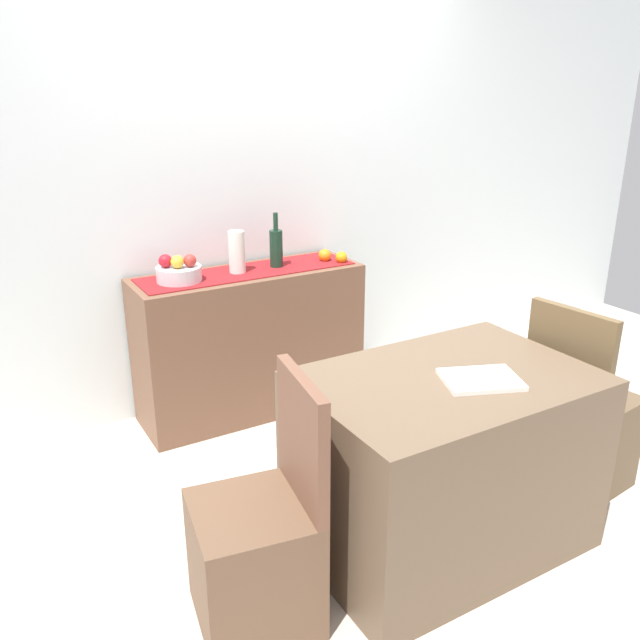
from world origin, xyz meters
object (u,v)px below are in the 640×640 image
Objects in this scene: sideboard_console at (250,342)px; open_book at (481,380)px; fruit_bowl at (179,274)px; wine_bottle at (276,247)px; dining_table at (443,461)px; ceramic_vase at (237,252)px; chair_near_window at (258,552)px; chair_by_corner at (578,432)px.

sideboard_console is 4.48× the size of open_book.
fruit_bowl is 0.76× the size of wine_bottle.
dining_table is at bearing -83.18° from sideboard_console.
dining_table is (0.23, -1.45, -0.57)m from ceramic_vase.
chair_near_window is 1.00× the size of chair_by_corner.
ceramic_vase is at bearing 68.07° from chair_near_window.
ceramic_vase is 0.82× the size of open_book.
wine_bottle is 0.28× the size of dining_table.
sideboard_console is at bearing 120.75° from open_book.
chair_near_window is at bearing -164.24° from open_book.
open_book is at bearing -172.67° from chair_by_corner.
open_book is (0.06, -1.54, -0.19)m from wine_bottle.
wine_bottle reaches higher than open_book.
chair_by_corner is (1.63, 0.00, 0.00)m from chair_near_window.
wine_bottle is at bearing 60.59° from chair_near_window.
chair_by_corner is (0.99, -1.45, -0.15)m from sideboard_console.
chair_by_corner is (0.81, -1.45, -0.67)m from wine_bottle.
fruit_bowl is at bearing 133.85° from open_book.
chair_by_corner is at bearing -54.16° from ceramic_vase.
fruit_bowl is 2.08m from chair_by_corner.
chair_near_window is at bearing -111.93° from ceramic_vase.
chair_near_window is (-0.64, -1.45, -0.15)m from sideboard_console.
chair_by_corner is at bearing 29.29° from open_book.
open_book is (0.07, -0.10, 0.38)m from dining_table.
fruit_bowl is 0.56m from wine_bottle.
dining_table is (0.55, -1.45, -0.50)m from fruit_bowl.
sideboard_console is 1.59m from chair_near_window.
chair_near_window reaches higher than open_book.
ceramic_vase reaches higher than sideboard_console.
ceramic_vase is (-0.23, 0.00, 0.00)m from wine_bottle.
fruit_bowl is 0.33m from ceramic_vase.
sideboard_console is 1.39× the size of chair_near_window.
sideboard_console is 1.14× the size of dining_table.
chair_near_window is (-0.82, -1.45, -0.67)m from wine_bottle.
ceramic_vase reaches higher than dining_table.
dining_table is 1.22× the size of chair_by_corner.
fruit_bowl is 0.83× the size of open_book.
fruit_bowl reaches higher than chair_by_corner.
sideboard_console is 0.55m from wine_bottle.
wine_bottle is at bearing 0.00° from sideboard_console.
wine_bottle reaches higher than chair_near_window.
dining_table is 1.22× the size of chair_near_window.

